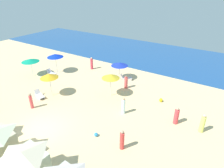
{
  "coord_description": "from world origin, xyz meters",
  "views": [
    {
      "loc": [
        11.61,
        -7.17,
        10.5
      ],
      "look_at": [
        1.28,
        8.72,
        0.8
      ],
      "focal_mm": 31.05,
      "sensor_mm": 36.0,
      "label": 1
    }
  ],
  "objects_px": {
    "lounge_chair_0_0": "(40,95)",
    "beachgoer_0": "(126,82)",
    "beachgoer_3": "(31,101)",
    "lounge_chair_4_0": "(51,73)",
    "beachgoer_2": "(203,124)",
    "umbrella_3": "(120,64)",
    "beach_ball_0": "(96,135)",
    "umbrella_0": "(49,76)",
    "beachgoer_4": "(176,116)",
    "umbrella_2": "(111,76)",
    "cabana_4": "(25,168)",
    "umbrella_4": "(55,56)",
    "beach_ball_1": "(161,100)",
    "beachgoer_5": "(123,106)",
    "beachgoer_6": "(92,64)",
    "umbrella_1": "(30,60)",
    "beachgoer_1": "(122,140)",
    "lounge_chair_3_0": "(126,78)"
  },
  "relations": [
    {
      "from": "beachgoer_6",
      "to": "umbrella_4",
      "type": "bearing_deg",
      "value": 102.33
    },
    {
      "from": "umbrella_0",
      "to": "beach_ball_1",
      "type": "xyz_separation_m",
      "value": [
        10.24,
        5.09,
        -2.1
      ]
    },
    {
      "from": "umbrella_1",
      "to": "lounge_chair_4_0",
      "type": "xyz_separation_m",
      "value": [
        1.94,
        1.35,
        -1.79
      ]
    },
    {
      "from": "umbrella_1",
      "to": "umbrella_2",
      "type": "xyz_separation_m",
      "value": [
        11.37,
        1.16,
        0.21
      ]
    },
    {
      "from": "beachgoer_4",
      "to": "umbrella_2",
      "type": "bearing_deg",
      "value": -170.59
    },
    {
      "from": "lounge_chair_0_0",
      "to": "beach_ball_0",
      "type": "distance_m",
      "value": 8.64
    },
    {
      "from": "umbrella_4",
      "to": "beachgoer_6",
      "type": "xyz_separation_m",
      "value": [
        3.16,
        3.5,
        -1.58
      ]
    },
    {
      "from": "umbrella_3",
      "to": "beachgoer_6",
      "type": "height_order",
      "value": "umbrella_3"
    },
    {
      "from": "umbrella_1",
      "to": "beach_ball_1",
      "type": "bearing_deg",
      "value": 10.13
    },
    {
      "from": "umbrella_3",
      "to": "beachgoer_3",
      "type": "height_order",
      "value": "umbrella_3"
    },
    {
      "from": "beachgoer_0",
      "to": "beachgoer_2",
      "type": "distance_m",
      "value": 9.27
    },
    {
      "from": "umbrella_1",
      "to": "beachgoer_2",
      "type": "distance_m",
      "value": 20.61
    },
    {
      "from": "beachgoer_4",
      "to": "beachgoer_0",
      "type": "bearing_deg",
      "value": 170.32
    },
    {
      "from": "beachgoer_1",
      "to": "beachgoer_3",
      "type": "relative_size",
      "value": 1.01
    },
    {
      "from": "cabana_4",
      "to": "umbrella_4",
      "type": "xyz_separation_m",
      "value": [
        -11.02,
        12.42,
        1.08
      ]
    },
    {
      "from": "beachgoer_5",
      "to": "beach_ball_1",
      "type": "xyz_separation_m",
      "value": [
        2.18,
        3.78,
        -0.58
      ]
    },
    {
      "from": "beachgoer_0",
      "to": "beachgoer_2",
      "type": "height_order",
      "value": "beachgoer_2"
    },
    {
      "from": "beachgoer_3",
      "to": "lounge_chair_4_0",
      "type": "bearing_deg",
      "value": -29.84
    },
    {
      "from": "umbrella_2",
      "to": "beachgoer_4",
      "type": "bearing_deg",
      "value": -6.99
    },
    {
      "from": "beach_ball_1",
      "to": "beachgoer_4",
      "type": "bearing_deg",
      "value": -49.27
    },
    {
      "from": "lounge_chair_0_0",
      "to": "lounge_chair_3_0",
      "type": "distance_m",
      "value": 10.24
    },
    {
      "from": "lounge_chair_4_0",
      "to": "beachgoer_3",
      "type": "bearing_deg",
      "value": -139.72
    },
    {
      "from": "lounge_chair_3_0",
      "to": "beachgoer_5",
      "type": "height_order",
      "value": "beachgoer_5"
    },
    {
      "from": "umbrella_2",
      "to": "lounge_chair_4_0",
      "type": "distance_m",
      "value": 9.65
    },
    {
      "from": "umbrella_4",
      "to": "beachgoer_5",
      "type": "distance_m",
      "value": 12.68
    },
    {
      "from": "umbrella_0",
      "to": "beachgoer_0",
      "type": "height_order",
      "value": "umbrella_0"
    },
    {
      "from": "umbrella_0",
      "to": "lounge_chair_0_0",
      "type": "bearing_deg",
      "value": -125.08
    },
    {
      "from": "umbrella_3",
      "to": "umbrella_4",
      "type": "xyz_separation_m",
      "value": [
        -8.08,
        -2.77,
        0.38
      ]
    },
    {
      "from": "beachgoer_6",
      "to": "beach_ball_1",
      "type": "relative_size",
      "value": 4.77
    },
    {
      "from": "lounge_chair_0_0",
      "to": "beachgoer_0",
      "type": "height_order",
      "value": "beachgoer_0"
    },
    {
      "from": "umbrella_2",
      "to": "beachgoer_5",
      "type": "bearing_deg",
      "value": -36.87
    },
    {
      "from": "umbrella_3",
      "to": "beachgoer_3",
      "type": "relative_size",
      "value": 1.37
    },
    {
      "from": "umbrella_4",
      "to": "beach_ball_1",
      "type": "relative_size",
      "value": 7.25
    },
    {
      "from": "umbrella_2",
      "to": "umbrella_0",
      "type": "bearing_deg",
      "value": -147.93
    },
    {
      "from": "beachgoer_6",
      "to": "beachgoer_0",
      "type": "bearing_deg",
      "value": -144.59
    },
    {
      "from": "beachgoer_6",
      "to": "beach_ball_1",
      "type": "height_order",
      "value": "beachgoer_6"
    },
    {
      "from": "umbrella_4",
      "to": "lounge_chair_4_0",
      "type": "distance_m",
      "value": 2.34
    },
    {
      "from": "umbrella_0",
      "to": "beach_ball_0",
      "type": "xyz_separation_m",
      "value": [
        7.8,
        -2.49,
        -2.12
      ]
    },
    {
      "from": "beachgoer_5",
      "to": "beach_ball_1",
      "type": "distance_m",
      "value": 4.41
    },
    {
      "from": "lounge_chair_3_0",
      "to": "beachgoer_4",
      "type": "relative_size",
      "value": 0.98
    },
    {
      "from": "lounge_chair_0_0",
      "to": "beachgoer_2",
      "type": "xyz_separation_m",
      "value": [
        15.24,
        3.54,
        0.52
      ]
    },
    {
      "from": "beachgoer_4",
      "to": "beach_ball_1",
      "type": "xyz_separation_m",
      "value": [
        -2.26,
        2.62,
        -0.54
      ]
    },
    {
      "from": "umbrella_4",
      "to": "beachgoer_3",
      "type": "xyz_separation_m",
      "value": [
        4.4,
        -7.26,
        -1.6
      ]
    },
    {
      "from": "beachgoer_2",
      "to": "beach_ball_0",
      "type": "xyz_separation_m",
      "value": [
        -6.73,
        -5.01,
        -0.63
      ]
    },
    {
      "from": "lounge_chair_4_0",
      "to": "beachgoer_5",
      "type": "bearing_deg",
      "value": -95.36
    },
    {
      "from": "umbrella_3",
      "to": "beachgoer_0",
      "type": "relative_size",
      "value": 1.41
    },
    {
      "from": "umbrella_2",
      "to": "umbrella_1",
      "type": "bearing_deg",
      "value": -174.16
    },
    {
      "from": "beachgoer_4",
      "to": "beach_ball_1",
      "type": "relative_size",
      "value": 4.41
    },
    {
      "from": "umbrella_3",
      "to": "beach_ball_0",
      "type": "distance_m",
      "value": 10.69
    },
    {
      "from": "beachgoer_2",
      "to": "beachgoer_6",
      "type": "relative_size",
      "value": 0.98
    }
  ]
}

